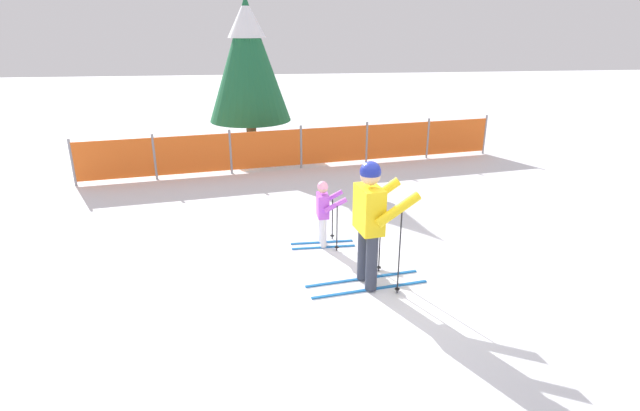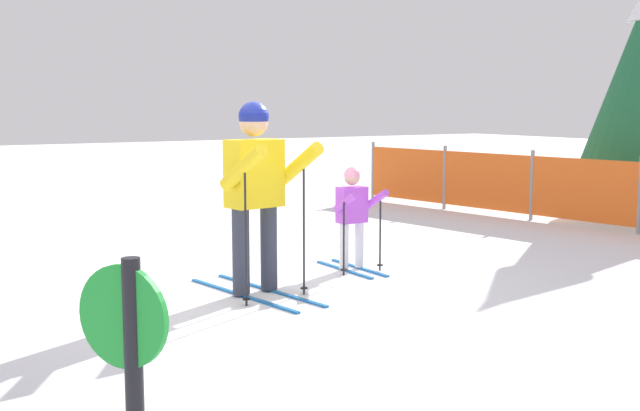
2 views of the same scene
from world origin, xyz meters
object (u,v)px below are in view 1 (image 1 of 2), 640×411
object	(u,v)px
skier_child	(324,208)
skier_adult	(371,213)
safety_fence	(301,147)
conifer_far	(248,57)

from	to	relation	value
skier_child	skier_adult	bearing A→B (deg)	-72.29
safety_fence	skier_child	bearing A→B (deg)	-90.49
skier_child	conifer_far	distance (m)	7.05
skier_adult	safety_fence	xyz separation A→B (m)	(-0.42, 6.11, -0.55)
skier_child	conifer_far	size ratio (longest dim) A/B	0.27
skier_adult	conifer_far	xyz separation A→B (m)	(-1.67, 8.06, 1.51)
skier_adult	safety_fence	bearing A→B (deg)	84.86
conifer_far	skier_child	bearing A→B (deg)	-79.72
skier_child	safety_fence	bearing A→B (deg)	88.98
skier_adult	skier_child	size ratio (longest dim) A/B	1.62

